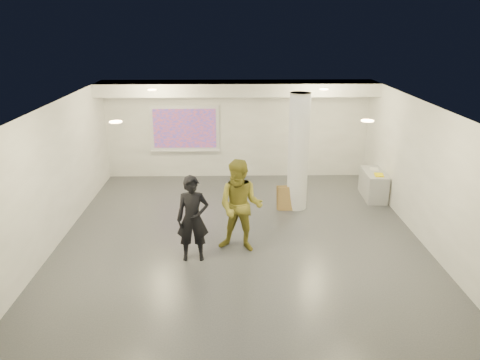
{
  "coord_description": "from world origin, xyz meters",
  "views": [
    {
      "loc": [
        -0.21,
        -9.55,
        4.64
      ],
      "look_at": [
        0.0,
        0.4,
        1.25
      ],
      "focal_mm": 35.0,
      "sensor_mm": 36.0,
      "label": 1
    }
  ],
  "objects_px": {
    "projection_screen": "(185,129)",
    "man": "(240,206)",
    "column": "(298,152)",
    "woman": "(193,219)",
    "credenza": "(373,185)"
  },
  "relations": [
    {
      "from": "projection_screen",
      "to": "man",
      "type": "bearing_deg",
      "value": -72.33
    },
    {
      "from": "column",
      "to": "man",
      "type": "distance_m",
      "value": 2.83
    },
    {
      "from": "projection_screen",
      "to": "woman",
      "type": "xyz_separation_m",
      "value": [
        0.63,
        -5.39,
        -0.64
      ]
    },
    {
      "from": "projection_screen",
      "to": "man",
      "type": "height_order",
      "value": "projection_screen"
    },
    {
      "from": "column",
      "to": "woman",
      "type": "distance_m",
      "value": 3.74
    },
    {
      "from": "column",
      "to": "projection_screen",
      "type": "xyz_separation_m",
      "value": [
        -3.1,
        2.65,
        0.03
      ]
    },
    {
      "from": "credenza",
      "to": "woman",
      "type": "distance_m",
      "value": 5.85
    },
    {
      "from": "credenza",
      "to": "man",
      "type": "relative_size",
      "value": 0.64
    },
    {
      "from": "column",
      "to": "credenza",
      "type": "bearing_deg",
      "value": 17.8
    },
    {
      "from": "credenza",
      "to": "man",
      "type": "height_order",
      "value": "man"
    },
    {
      "from": "column",
      "to": "woman",
      "type": "bearing_deg",
      "value": -132.14
    },
    {
      "from": "column",
      "to": "credenza",
      "type": "xyz_separation_m",
      "value": [
        2.22,
        0.71,
        -1.13
      ]
    },
    {
      "from": "column",
      "to": "credenza",
      "type": "relative_size",
      "value": 2.36
    },
    {
      "from": "column",
      "to": "man",
      "type": "height_order",
      "value": "column"
    },
    {
      "from": "credenza",
      "to": "projection_screen",
      "type": "bearing_deg",
      "value": 162.85
    }
  ]
}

